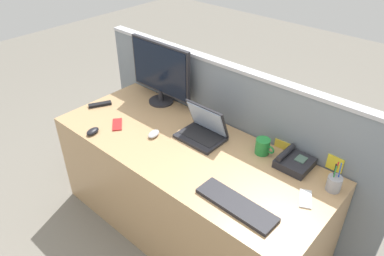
{
  "coord_description": "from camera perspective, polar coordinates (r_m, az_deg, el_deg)",
  "views": [
    {
      "loc": [
        1.27,
        -1.38,
        2.12
      ],
      "look_at": [
        0.0,
        0.05,
        0.86
      ],
      "focal_mm": 33.91,
      "sensor_mm": 36.0,
      "label": 1
    }
  ],
  "objects": [
    {
      "name": "desk",
      "position": [
        2.56,
        -0.75,
        -9.63
      ],
      "size": [
        1.9,
        0.77,
        0.74
      ],
      "primitive_type": "cube",
      "color": "tan",
      "rests_on": "ground_plane"
    },
    {
      "name": "tv_remote",
      "position": [
        2.86,
        -14.27,
        3.62
      ],
      "size": [
        0.12,
        0.17,
        0.02
      ],
      "primitive_type": "cube",
      "rotation": [
        0.0,
        0.0,
        -0.47
      ],
      "color": "black",
      "rests_on": "desk"
    },
    {
      "name": "laptop",
      "position": [
        2.38,
        1.81,
        -0.18
      ],
      "size": [
        0.3,
        0.23,
        0.23
      ],
      "color": "#232328",
      "rests_on": "desk"
    },
    {
      "name": "keyboard_main",
      "position": [
        1.94,
        6.97,
        -11.88
      ],
      "size": [
        0.45,
        0.15,
        0.02
      ],
      "primitive_type": "cube",
      "rotation": [
        0.0,
        0.0,
        -0.03
      ],
      "color": "#232328",
      "rests_on": "desk"
    },
    {
      "name": "coffee_mug",
      "position": [
        2.29,
        11.08,
        -2.86
      ],
      "size": [
        0.13,
        0.09,
        0.1
      ],
      "color": "#238438",
      "rests_on": "desk"
    },
    {
      "name": "computer_mouse_left_hand",
      "position": [
        2.54,
        -15.35,
        -0.5
      ],
      "size": [
        0.08,
        0.11,
        0.03
      ],
      "primitive_type": "ellipsoid",
      "rotation": [
        0.0,
        0.0,
        0.22
      ],
      "color": "black",
      "rests_on": "desk"
    },
    {
      "name": "cell_phone_red_case",
      "position": [
        2.59,
        -11.68,
        0.55
      ],
      "size": [
        0.16,
        0.15,
        0.01
      ],
      "primitive_type": "cube",
      "rotation": [
        0.0,
        0.0,
        0.88
      ],
      "color": "#B22323",
      "rests_on": "desk"
    },
    {
      "name": "cubicle_divider",
      "position": [
        2.68,
        5.34,
        -1.54
      ],
      "size": [
        2.33,
        0.08,
        1.17
      ],
      "color": "gray",
      "rests_on": "ground_plane"
    },
    {
      "name": "ground_plane",
      "position": [
        2.83,
        -0.7,
        -15.11
      ],
      "size": [
        10.0,
        10.0,
        0.0
      ],
      "primitive_type": "plane",
      "color": "slate"
    },
    {
      "name": "desktop_monitor",
      "position": [
        2.72,
        -4.99,
        8.95
      ],
      "size": [
        0.57,
        0.19,
        0.48
      ],
      "color": "#232328",
      "rests_on": "desk"
    },
    {
      "name": "desk_phone",
      "position": [
        2.24,
        15.72,
        -5.11
      ],
      "size": [
        0.19,
        0.2,
        0.09
      ],
      "color": "#232328",
      "rests_on": "desk"
    },
    {
      "name": "pen_cup",
      "position": [
        2.14,
        21.44,
        -8.07
      ],
      "size": [
        0.08,
        0.08,
        0.18
      ],
      "color": "#99999E",
      "rests_on": "desk"
    },
    {
      "name": "computer_mouse_right_hand",
      "position": [
        2.43,
        -6.04,
        -0.93
      ],
      "size": [
        0.08,
        0.11,
        0.03
      ],
      "primitive_type": "ellipsoid",
      "rotation": [
        0.0,
        0.0,
        0.26
      ],
      "color": "silver",
      "rests_on": "desk"
    },
    {
      "name": "cell_phone_white_slab",
      "position": [
        2.05,
        17.43,
        -10.57
      ],
      "size": [
        0.12,
        0.15,
        0.01
      ],
      "primitive_type": "cube",
      "rotation": [
        0.0,
        0.0,
        0.46
      ],
      "color": "silver",
      "rests_on": "desk"
    }
  ]
}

